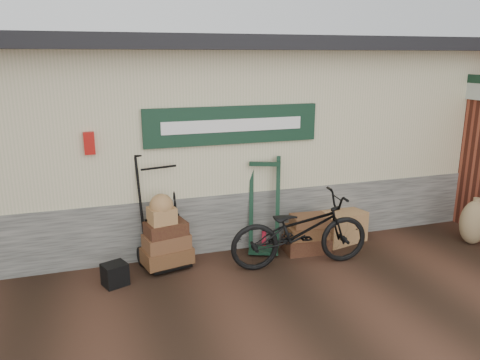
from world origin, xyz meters
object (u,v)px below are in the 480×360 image
suitcase_stack (307,233)px  black_trunk (115,274)px  wicker_hamper (341,226)px  porter_trolley (161,210)px  green_barrow (264,205)px  bicycle (300,227)px

suitcase_stack → black_trunk: suitcase_stack is taller
wicker_hamper → black_trunk: 3.61m
porter_trolley → suitcase_stack: 2.25m
porter_trolley → green_barrow: size_ratio=1.12×
porter_trolley → wicker_hamper: size_ratio=2.17×
green_barrow → black_trunk: size_ratio=4.87×
suitcase_stack → porter_trolley: bearing=172.8°
black_trunk → green_barrow: bearing=12.1°
suitcase_stack → bicycle: (-0.32, -0.41, 0.29)m
green_barrow → bicycle: green_barrow is taller
wicker_hamper → bicycle: size_ratio=0.37×
suitcase_stack → wicker_hamper: 0.74m
porter_trolley → bicycle: size_ratio=0.81×
suitcase_stack → green_barrow: bearing=155.3°
wicker_hamper → green_barrow: bearing=177.5°
black_trunk → porter_trolley: bearing=34.9°
porter_trolley → green_barrow: bearing=-12.0°
suitcase_stack → black_trunk: bearing=-175.7°
porter_trolley → suitcase_stack: size_ratio=2.43×
bicycle → green_barrow: bearing=27.4°
green_barrow → wicker_hamper: 1.39m
wicker_hamper → black_trunk: size_ratio=2.51×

